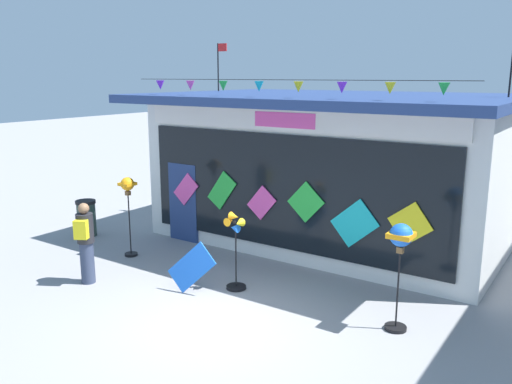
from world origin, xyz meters
The scene contains 8 objects.
ground_plane centered at (0.00, 0.00, 0.00)m, with size 80.00×80.00×0.00m, color gray.
kite_shop_building centered at (-0.59, 5.76, 1.88)m, with size 8.74×6.38×5.07m.
wind_spinner_far_left centered at (-3.82, 1.53, 1.49)m, with size 0.32×0.32×1.89m.
wind_spinner_left centered at (-0.59, 1.30, 0.94)m, with size 0.40×0.40×1.58m.
wind_spinner_center_left centered at (2.65, 1.42, 1.46)m, with size 0.39×0.39×1.84m.
person_near_camera centered at (-3.29, -0.13, 0.89)m, with size 0.42×0.48×1.68m.
trash_bin centered at (-5.97, 1.98, 0.49)m, with size 0.52×0.52×0.96m.
display_kite_on_ground centered at (-1.18, 0.67, 0.52)m, with size 0.53×0.03×0.97m, color blue.
Camera 1 is at (5.30, -6.65, 4.17)m, focal length 37.14 mm.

